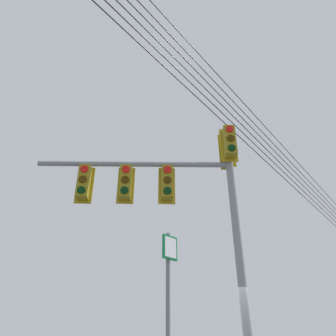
# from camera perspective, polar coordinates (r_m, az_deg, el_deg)

# --- Properties ---
(signal_mast_assembly) EXTENTS (2.80, 4.94, 6.69)m
(signal_mast_assembly) POSITION_cam_1_polar(r_m,az_deg,el_deg) (8.27, 2.62, -4.13)
(signal_mast_assembly) COLOR gray
(signal_mast_assembly) RESTS_ON ground
(route_sign_primary) EXTENTS (0.14, 0.31, 2.98)m
(route_sign_primary) POSITION_cam_1_polar(r_m,az_deg,el_deg) (5.16, 0.10, -24.27)
(route_sign_primary) COLOR slate
(route_sign_primary) RESTS_ON ground
(overhead_wire_span) EXTENTS (12.99, 29.60, 1.85)m
(overhead_wire_span) POSITION_cam_1_polar(r_m,az_deg,el_deg) (11.12, 13.51, 7.63)
(overhead_wire_span) COLOR black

